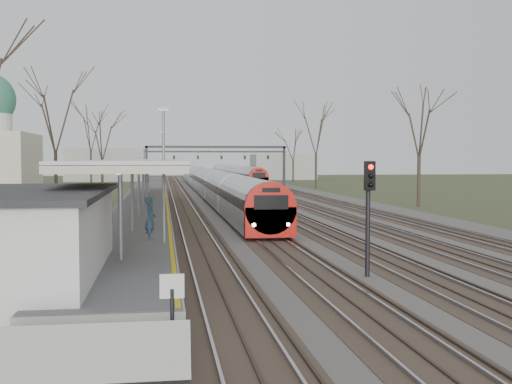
{
  "coord_description": "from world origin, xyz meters",
  "views": [
    {
      "loc": [
        -7.76,
        -10.23,
        4.19
      ],
      "look_at": [
        -1.7,
        31.1,
        2.0
      ],
      "focal_mm": 45.0,
      "sensor_mm": 36.0,
      "label": 1
    }
  ],
  "objects_px": {
    "train_near": "(207,181)",
    "train_far": "(233,174)",
    "signal_post": "(369,201)",
    "passenger": "(150,219)"
  },
  "relations": [
    {
      "from": "signal_post",
      "to": "train_near",
      "type": "bearing_deg",
      "value": 91.84
    },
    {
      "from": "train_near",
      "to": "signal_post",
      "type": "bearing_deg",
      "value": -88.16
    },
    {
      "from": "passenger",
      "to": "train_near",
      "type": "bearing_deg",
      "value": -8.42
    },
    {
      "from": "passenger",
      "to": "signal_post",
      "type": "relative_size",
      "value": 0.42
    },
    {
      "from": "train_far",
      "to": "passenger",
      "type": "distance_m",
      "value": 86.89
    },
    {
      "from": "train_near",
      "to": "signal_post",
      "type": "height_order",
      "value": "signal_post"
    },
    {
      "from": "train_far",
      "to": "signal_post",
      "type": "height_order",
      "value": "signal_post"
    },
    {
      "from": "train_far",
      "to": "signal_post",
      "type": "bearing_deg",
      "value": -93.35
    },
    {
      "from": "train_far",
      "to": "signal_post",
      "type": "relative_size",
      "value": 14.69
    },
    {
      "from": "train_near",
      "to": "train_far",
      "type": "distance_m",
      "value": 35.89
    }
  ]
}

